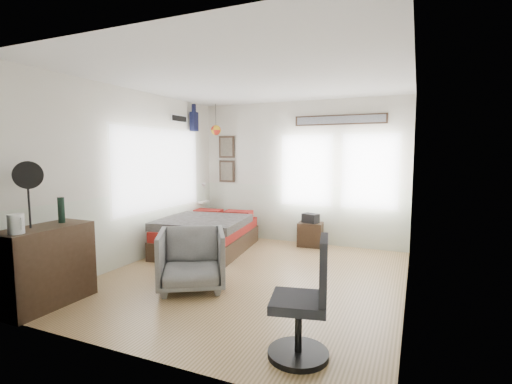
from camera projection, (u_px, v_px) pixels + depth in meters
ground_plane at (251, 277)px, 5.17m from camera, size 4.00×4.50×0.01m
room_shell at (251, 161)px, 5.21m from camera, size 4.02×4.52×2.71m
wall_decor at (241, 134)px, 7.18m from camera, size 3.55×1.32×1.44m
bed at (208, 234)px, 6.57m from camera, size 1.57×2.06×0.61m
dresser at (45, 266)px, 4.18m from camera, size 0.48×1.00×0.90m
armchair at (192, 259)px, 4.70m from camera, size 1.13×1.14×0.76m
nightstand at (310, 234)px, 6.87m from camera, size 0.47×0.39×0.44m
task_chair at (306, 309)px, 3.08m from camera, size 0.54×0.54×1.04m
kettle at (16, 224)px, 3.76m from camera, size 0.18×0.15×0.20m
bottle at (61, 210)px, 4.36m from camera, size 0.08×0.08×0.30m
stand_fan at (28, 176)px, 4.00m from camera, size 0.19×0.28×0.73m
black_bag at (311, 218)px, 6.84m from camera, size 0.33×0.27×0.17m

